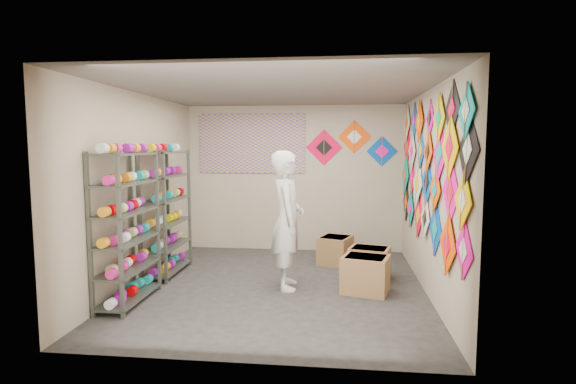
# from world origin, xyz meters

# --- Properties ---
(ground) EXTENTS (4.50, 4.50, 0.00)m
(ground) POSITION_xyz_m (0.00, 0.00, 0.00)
(ground) COLOR #292623
(room_walls) EXTENTS (4.50, 4.50, 4.50)m
(room_walls) POSITION_xyz_m (0.00, 0.00, 1.64)
(room_walls) COLOR tan
(room_walls) RESTS_ON ground
(shelf_rack_front) EXTENTS (0.40, 1.10, 1.90)m
(shelf_rack_front) POSITION_xyz_m (-1.78, -0.85, 0.95)
(shelf_rack_front) COLOR #4C5147
(shelf_rack_front) RESTS_ON ground
(shelf_rack_back) EXTENTS (0.40, 1.10, 1.90)m
(shelf_rack_back) POSITION_xyz_m (-1.78, 0.45, 0.95)
(shelf_rack_back) COLOR #4C5147
(shelf_rack_back) RESTS_ON ground
(string_spools) EXTENTS (0.12, 2.36, 0.12)m
(string_spools) POSITION_xyz_m (-1.78, -0.20, 1.05)
(string_spools) COLOR #E5237C
(string_spools) RESTS_ON ground
(kite_wall_display) EXTENTS (0.06, 4.35, 2.08)m
(kite_wall_display) POSITION_xyz_m (1.98, 0.03, 1.64)
(kite_wall_display) COLOR #FF089F
(kite_wall_display) RESTS_ON room_walls
(back_wall_kites) EXTENTS (1.66, 0.02, 0.84)m
(back_wall_kites) POSITION_xyz_m (1.02, 2.24, 1.97)
(back_wall_kites) COLOR #F80039
(back_wall_kites) RESTS_ON room_walls
(poster) EXTENTS (2.00, 0.01, 1.10)m
(poster) POSITION_xyz_m (-0.80, 2.23, 2.00)
(poster) COLOR #53489D
(poster) RESTS_ON room_walls
(shopkeeper) EXTENTS (0.82, 0.64, 1.90)m
(shopkeeper) POSITION_xyz_m (0.13, -0.03, 0.95)
(shopkeeper) COLOR silver
(shopkeeper) RESTS_ON ground
(carton_a) EXTENTS (0.70, 0.63, 0.49)m
(carton_a) POSITION_xyz_m (1.19, -0.12, 0.25)
(carton_a) COLOR #9A7043
(carton_a) RESTS_ON ground
(carton_b) EXTENTS (0.67, 0.60, 0.46)m
(carton_b) POSITION_xyz_m (1.29, 0.52, 0.23)
(carton_b) COLOR #9A7043
(carton_b) RESTS_ON ground
(carton_c) EXTENTS (0.63, 0.66, 0.46)m
(carton_c) POSITION_xyz_m (0.78, 1.31, 0.23)
(carton_c) COLOR #9A7043
(carton_c) RESTS_ON ground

